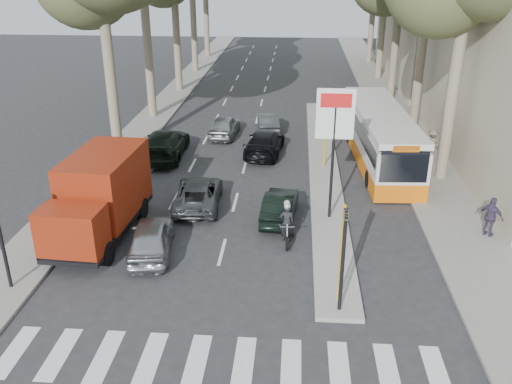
% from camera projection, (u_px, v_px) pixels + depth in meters
% --- Properties ---
extents(ground, '(120.00, 120.00, 0.00)m').
position_uv_depth(ground, '(240.00, 282.00, 18.52)').
color(ground, '#28282B').
rests_on(ground, ground).
extents(sidewalk_right, '(3.20, 70.00, 0.12)m').
position_uv_depth(sidewalk_right, '(388.00, 103.00, 40.73)').
color(sidewalk_right, gray).
rests_on(sidewalk_right, ground).
extents(median_left, '(2.40, 64.00, 0.12)m').
position_uv_depth(median_left, '(178.00, 90.00, 44.61)').
color(median_left, gray).
rests_on(median_left, ground).
extents(traffic_island, '(1.50, 26.00, 0.16)m').
position_uv_depth(traffic_island, '(324.00, 167.00, 28.31)').
color(traffic_island, gray).
rests_on(traffic_island, ground).
extents(billboard, '(1.50, 12.10, 5.60)m').
position_uv_depth(billboard, '(334.00, 136.00, 21.37)').
color(billboard, yellow).
rests_on(billboard, ground).
extents(traffic_light_island, '(0.16, 0.41, 3.60)m').
position_uv_depth(traffic_light_island, '(344.00, 243.00, 15.93)').
color(traffic_light_island, black).
rests_on(traffic_light_island, ground).
extents(silver_hatchback, '(2.03, 3.96, 1.29)m').
position_uv_depth(silver_hatchback, '(151.00, 238.00, 20.07)').
color(silver_hatchback, '#A6A8AE').
rests_on(silver_hatchback, ground).
extents(dark_hatchback, '(1.57, 3.72, 1.19)m').
position_uv_depth(dark_hatchback, '(280.00, 206.00, 22.74)').
color(dark_hatchback, black).
rests_on(dark_hatchback, ground).
extents(queue_car_a, '(2.18, 4.31, 1.17)m').
position_uv_depth(queue_car_a, '(198.00, 194.00, 23.93)').
color(queue_car_a, '#44474B').
rests_on(queue_car_a, ground).
extents(queue_car_b, '(2.27, 4.71, 1.32)m').
position_uv_depth(queue_car_b, '(265.00, 143.00, 30.12)').
color(queue_car_b, black).
rests_on(queue_car_b, ground).
extents(queue_car_c, '(1.80, 3.96, 1.32)m').
position_uv_depth(queue_car_c, '(224.00, 126.00, 33.16)').
color(queue_car_c, '#979A9F').
rests_on(queue_car_c, ground).
extents(queue_car_d, '(1.65, 3.69, 1.18)m').
position_uv_depth(queue_car_d, '(268.00, 122.00, 34.10)').
color(queue_car_d, '#43464A').
rests_on(queue_car_d, ground).
extents(queue_car_e, '(2.27, 5.27, 1.51)m').
position_uv_depth(queue_car_e, '(165.00, 144.00, 29.67)').
color(queue_car_e, black).
rests_on(queue_car_e, ground).
extents(red_truck, '(2.64, 6.15, 3.21)m').
position_uv_depth(red_truck, '(100.00, 195.00, 21.03)').
color(red_truck, black).
rests_on(red_truck, ground).
extents(city_bus, '(2.95, 11.04, 2.88)m').
position_uv_depth(city_bus, '(380.00, 135.00, 28.60)').
color(city_bus, orange).
rests_on(city_bus, ground).
extents(motorcycle, '(0.71, 1.94, 1.65)m').
position_uv_depth(motorcycle, '(287.00, 222.00, 21.04)').
color(motorcycle, black).
rests_on(motorcycle, ground).
extents(pedestrian_near, '(1.02, 0.98, 1.63)m').
position_uv_depth(pedestrian_near, '(491.00, 217.00, 21.02)').
color(pedestrian_near, '#403651').
rests_on(pedestrian_near, sidewalk_right).
extents(pedestrian_far, '(1.12, 0.61, 1.64)m').
position_uv_depth(pedestrian_far, '(432.00, 144.00, 29.05)').
color(pedestrian_far, '#66584C').
rests_on(pedestrian_far, sidewalk_right).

